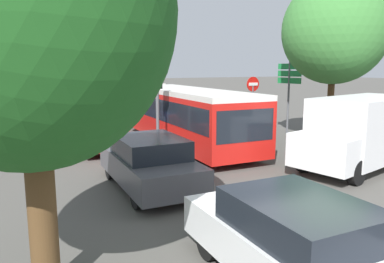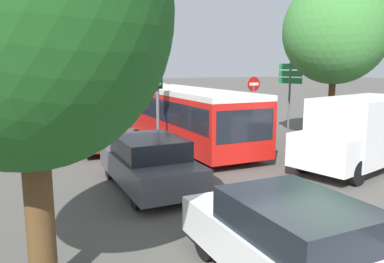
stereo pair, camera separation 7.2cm
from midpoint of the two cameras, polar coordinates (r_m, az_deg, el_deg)
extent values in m
plane|color=#4F4C47|center=(8.00, 18.71, -14.85)|extent=(200.00, 200.00, 0.00)
cube|color=red|center=(15.72, -0.62, 2.30)|extent=(2.78, 9.00, 1.92)
cube|color=black|center=(15.68, -0.62, 3.55)|extent=(2.78, 8.65, 0.84)
cube|color=silver|center=(15.62, -0.63, 6.13)|extent=(2.78, 9.00, 0.19)
cube|color=red|center=(23.62, -9.15, 4.68)|extent=(2.65, 6.19, 1.92)
cube|color=black|center=(23.59, -9.17, 5.52)|extent=(2.66, 5.95, 0.84)
cube|color=silver|center=(23.55, -9.22, 7.24)|extent=(2.65, 6.19, 0.19)
cylinder|color=black|center=(20.27, -6.40, 3.92)|extent=(1.81, 1.01, 1.77)
cube|color=black|center=(11.85, 8.25, 0.86)|extent=(2.11, 0.19, 1.03)
cylinder|color=black|center=(13.85, 8.08, -1.97)|extent=(0.32, 0.95, 0.94)
cylinder|color=black|center=(12.89, 0.56, -2.76)|extent=(0.32, 0.95, 0.94)
cylinder|color=black|center=(18.81, -1.43, 1.22)|extent=(0.32, 0.95, 0.94)
cylinder|color=black|center=(18.11, -7.26, 0.81)|extent=(0.32, 0.95, 0.94)
cylinder|color=black|center=(23.99, -6.79, 3.01)|extent=(0.32, 0.95, 0.94)
cylinder|color=black|center=(23.44, -11.46, 2.73)|extent=(0.32, 0.95, 0.94)
cube|color=teal|center=(39.92, -22.44, 6.20)|extent=(3.54, 11.76, 2.02)
cube|color=black|center=(39.91, -22.47, 6.71)|extent=(3.51, 11.19, 0.85)
cube|color=silver|center=(39.88, -22.54, 7.78)|extent=(3.54, 11.76, 0.20)
cylinder|color=black|center=(43.79, -23.84, 5.33)|extent=(0.39, 1.03, 1.01)
cylinder|color=black|center=(43.80, -21.01, 5.51)|extent=(0.39, 1.03, 1.01)
cylinder|color=black|center=(36.51, -24.00, 4.59)|extent=(0.39, 1.03, 1.01)
cylinder|color=black|center=(36.52, -20.61, 4.81)|extent=(0.39, 1.03, 1.01)
cube|color=white|center=(5.99, 15.19, -17.21)|extent=(1.87, 4.11, 0.66)
cube|color=black|center=(5.69, 16.09, -12.35)|extent=(1.66, 2.18, 0.50)
cylinder|color=black|center=(6.70, 2.62, -16.40)|extent=(0.24, 0.63, 0.62)
cylinder|color=black|center=(7.43, 12.80, -13.93)|extent=(0.24, 0.63, 0.62)
cube|color=#47474C|center=(10.25, -6.45, -5.41)|extent=(1.91, 4.19, 0.67)
cube|color=black|center=(10.02, -6.33, -2.29)|extent=(1.69, 2.22, 0.51)
cylinder|color=black|center=(11.36, -12.13, -5.50)|extent=(0.24, 0.64, 0.63)
cylinder|color=black|center=(11.76, -5.13, -4.79)|extent=(0.24, 0.64, 0.63)
cylinder|color=black|center=(8.91, -8.15, -9.65)|extent=(0.24, 0.64, 0.63)
cylinder|color=black|center=(9.42, 0.51, -8.47)|extent=(0.24, 0.64, 0.63)
cube|color=#B21E19|center=(15.57, -14.13, -0.41)|extent=(1.92, 4.22, 0.67)
cube|color=black|center=(15.38, -14.14, 1.71)|extent=(1.70, 2.24, 0.51)
cylinder|color=black|center=(16.79, -17.45, -0.79)|extent=(0.24, 0.64, 0.63)
cylinder|color=black|center=(17.04, -12.53, -0.42)|extent=(0.24, 0.64, 0.63)
cylinder|color=black|center=(14.21, -15.94, -2.58)|extent=(0.24, 0.64, 0.63)
cylinder|color=black|center=(14.51, -10.18, -2.11)|extent=(0.24, 0.64, 0.63)
cube|color=#284799|center=(20.56, -17.65, 1.77)|extent=(1.84, 4.04, 0.64)
cube|color=black|center=(20.40, -17.69, 3.32)|extent=(1.63, 2.14, 0.49)
cylinder|color=black|center=(21.77, -19.92, 1.37)|extent=(0.23, 0.61, 0.61)
cylinder|color=black|center=(21.94, -16.24, 1.62)|extent=(0.23, 0.61, 0.61)
cylinder|color=black|center=(19.26, -19.17, 0.38)|extent=(0.23, 0.61, 0.61)
cylinder|color=black|center=(19.46, -15.03, 0.68)|extent=(0.23, 0.61, 0.61)
cube|color=black|center=(26.19, -19.37, 3.38)|extent=(1.94, 4.25, 0.68)
cube|color=black|center=(26.04, -19.42, 4.66)|extent=(1.72, 2.25, 0.52)
cylinder|color=black|center=(27.48, -21.18, 2.96)|extent=(0.24, 0.65, 0.64)
cylinder|color=black|center=(27.63, -18.10, 3.17)|extent=(0.24, 0.65, 0.64)
cylinder|color=black|center=(24.83, -20.70, 2.33)|extent=(0.24, 0.65, 0.64)
cylinder|color=black|center=(24.99, -17.30, 2.56)|extent=(0.24, 0.65, 0.64)
cube|color=white|center=(13.48, 25.12, 0.51)|extent=(4.42, 2.78, 2.00)
cube|color=white|center=(11.39, 19.43, -3.08)|extent=(1.26, 2.04, 1.00)
cylinder|color=black|center=(11.46, 23.94, -5.77)|extent=(0.75, 0.38, 0.72)
cylinder|color=black|center=(12.27, 16.94, -4.35)|extent=(0.75, 0.38, 0.72)
cylinder|color=black|center=(15.07, 24.00, -2.20)|extent=(0.75, 0.38, 0.72)
cylinder|color=#56595E|center=(13.64, -5.08, 3.15)|extent=(0.12, 0.12, 3.40)
cube|color=black|center=(13.56, -5.16, 8.41)|extent=(0.34, 0.27, 0.90)
sphere|color=red|center=(13.41, -4.98, 9.59)|extent=(0.18, 0.18, 0.18)
sphere|color=#EAAD14|center=(13.41, -4.96, 8.40)|extent=(0.18, 0.18, 0.18)
sphere|color=green|center=(13.42, -4.94, 7.20)|extent=(0.18, 0.18, 0.18)
cylinder|color=#56595E|center=(18.26, 9.39, 3.15)|extent=(0.08, 0.08, 2.40)
cylinder|color=red|center=(18.16, 9.50, 7.13)|extent=(0.70, 0.03, 0.70)
cube|color=white|center=(18.15, 9.54, 7.13)|extent=(0.50, 0.04, 0.14)
cylinder|color=#56595E|center=(19.02, 14.72, 5.04)|extent=(0.10, 0.10, 3.60)
cube|color=#197A38|center=(18.96, 14.91, 9.56)|extent=(0.26, 1.39, 0.28)
cube|color=#197A38|center=(18.96, 14.87, 8.53)|extent=(0.26, 1.39, 0.28)
cube|color=#197A38|center=(18.97, 14.82, 7.51)|extent=(0.26, 1.39, 0.28)
cylinder|color=#51381E|center=(5.80, -21.84, -11.71)|extent=(0.39, 0.39, 2.42)
ellipsoid|color=#1E561E|center=(5.47, -23.76, 16.64)|extent=(3.86, 3.86, 4.20)
ellipsoid|color=#3D7F38|center=(5.59, -24.72, 9.92)|extent=(2.31, 2.31, 2.31)
cylinder|color=#51381E|center=(25.13, -26.25, 4.13)|extent=(0.27, 0.27, 2.47)
ellipsoid|color=#1E561E|center=(25.06, -26.70, 9.99)|extent=(3.21, 3.21, 3.57)
cylinder|color=#51381E|center=(17.54, 20.51, 3.54)|extent=(0.28, 0.28, 3.10)
ellipsoid|color=#3D7F38|center=(17.52, 21.17, 14.16)|extent=(4.44, 4.44, 4.53)
ellipsoid|color=#33752D|center=(17.38, 20.42, 11.99)|extent=(2.66, 2.66, 2.49)
camera|label=1|loc=(0.04, -89.83, 0.03)|focal=35.00mm
camera|label=2|loc=(0.04, 90.17, -0.03)|focal=35.00mm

